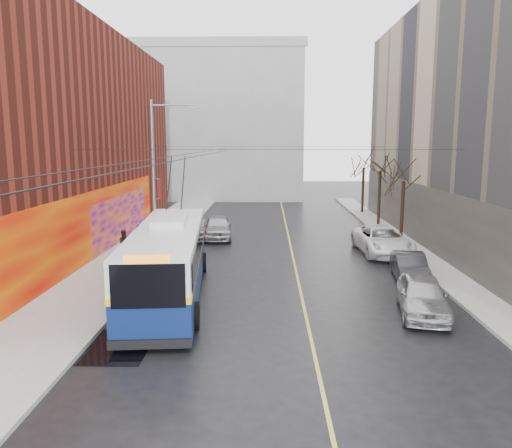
{
  "coord_description": "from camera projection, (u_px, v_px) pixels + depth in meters",
  "views": [
    {
      "loc": [
        -0.03,
        -17.29,
        6.75
      ],
      "look_at": [
        -0.61,
        7.66,
        2.64
      ],
      "focal_mm": 35.0,
      "sensor_mm": 36.0,
      "label": 1
    }
  ],
  "objects": [
    {
      "name": "puddle",
      "position": [
        120.0,
        347.0,
        16.63
      ],
      "size": [
        2.03,
        2.98,
        0.01
      ],
      "primitive_type": "cube",
      "color": "black",
      "rests_on": "ground"
    },
    {
      "name": "streetlight_pole",
      "position": [
        156.0,
        177.0,
        27.36
      ],
      "size": [
        2.65,
        0.6,
        9.0
      ],
      "color": "slate",
      "rests_on": "ground"
    },
    {
      "name": "building_left",
      "position": [
        13.0,
        138.0,
        31.18
      ],
      "size": [
        12.11,
        36.0,
        14.0
      ],
      "color": "#5B1C12",
      "rests_on": "ground"
    },
    {
      "name": "parked_car_a",
      "position": [
        422.0,
        296.0,
        19.65
      ],
      "size": [
        2.54,
        4.72,
        1.53
      ],
      "primitive_type": "imported",
      "rotation": [
        0.0,
        0.0,
        -0.17
      ],
      "color": "#A6A7AB",
      "rests_on": "ground"
    },
    {
      "name": "trolleybus",
      "position": [
        169.0,
        259.0,
        21.87
      ],
      "size": [
        3.84,
        12.81,
        6.0
      ],
      "rotation": [
        0.0,
        0.0,
        0.09
      ],
      "color": "#0A1B50",
      "rests_on": "ground"
    },
    {
      "name": "pigeons_flying",
      "position": [
        230.0,
        132.0,
        27.05
      ],
      "size": [
        3.92,
        4.58,
        1.95
      ],
      "color": "slate"
    },
    {
      "name": "pedestrian_a",
      "position": [
        140.0,
        239.0,
        29.74
      ],
      "size": [
        0.64,
        0.76,
        1.78
      ],
      "primitive_type": "imported",
      "rotation": [
        0.0,
        0.0,
        1.96
      ],
      "color": "black",
      "rests_on": "sidewalk_left"
    },
    {
      "name": "pedestrian_c",
      "position": [
        141.0,
        240.0,
        29.54
      ],
      "size": [
        1.23,
        1.22,
        1.7
      ],
      "primitive_type": "imported",
      "rotation": [
        0.0,
        0.0,
        2.38
      ],
      "color": "black",
      "rests_on": "sidewalk_left"
    },
    {
      "name": "sidewalk_right",
      "position": [
        418.0,
        255.0,
        29.77
      ],
      "size": [
        2.0,
        60.0,
        0.15
      ],
      "primitive_type": "cube",
      "color": "gray",
      "rests_on": "ground"
    },
    {
      "name": "parked_car_b",
      "position": [
        410.0,
        267.0,
        24.55
      ],
      "size": [
        1.83,
        4.2,
        1.34
      ],
      "primitive_type": "imported",
      "rotation": [
        0.0,
        0.0,
        -0.1
      ],
      "color": "#262629",
      "rests_on": "ground"
    },
    {
      "name": "building_far",
      "position": [
        219.0,
        123.0,
        61.2
      ],
      "size": [
        20.5,
        12.1,
        18.0
      ],
      "color": "gray",
      "rests_on": "ground"
    },
    {
      "name": "following_car",
      "position": [
        218.0,
        227.0,
        35.25
      ],
      "size": [
        2.31,
        4.94,
        1.63
      ],
      "primitive_type": "imported",
      "rotation": [
        0.0,
        0.0,
        0.08
      ],
      "color": "#9A9A9E",
      "rests_on": "ground"
    },
    {
      "name": "lane_line",
      "position": [
        291.0,
        249.0,
        31.92
      ],
      "size": [
        0.12,
        50.0,
        0.01
      ],
      "primitive_type": "cube",
      "color": "#BFB74C",
      "rests_on": "ground"
    },
    {
      "name": "pedestrian_b",
      "position": [
        125.0,
        245.0,
        28.42
      ],
      "size": [
        1.02,
        0.99,
        1.65
      ],
      "primitive_type": "imported",
      "rotation": [
        0.0,
        0.0,
        0.66
      ],
      "color": "black",
      "rests_on": "sidewalk_left"
    },
    {
      "name": "ground",
      "position": [
        268.0,
        330.0,
        18.15
      ],
      "size": [
        140.0,
        140.0,
        0.0
      ],
      "primitive_type": "plane",
      "color": "black",
      "rests_on": "ground"
    },
    {
      "name": "tree_far",
      "position": [
        364.0,
        159.0,
        46.7
      ],
      "size": [
        3.2,
        3.2,
        6.57
      ],
      "color": "black",
      "rests_on": "ground"
    },
    {
      "name": "catenary_wires",
      "position": [
        228.0,
        150.0,
        31.76
      ],
      "size": [
        18.0,
        60.0,
        0.22
      ],
      "color": "black"
    },
    {
      "name": "tree_near",
      "position": [
        404.0,
        169.0,
        32.92
      ],
      "size": [
        3.2,
        3.2,
        6.4
      ],
      "color": "black",
      "rests_on": "ground"
    },
    {
      "name": "sidewalk_left",
      "position": [
        136.0,
        254.0,
        30.16
      ],
      "size": [
        4.0,
        60.0,
        0.15
      ],
      "primitive_type": "cube",
      "color": "gray",
      "rests_on": "ground"
    },
    {
      "name": "parked_car_c",
      "position": [
        383.0,
        240.0,
        30.38
      ],
      "size": [
        3.09,
        6.11,
        1.66
      ],
      "primitive_type": "imported",
      "rotation": [
        0.0,
        0.0,
        0.06
      ],
      "color": "white",
      "rests_on": "ground"
    },
    {
      "name": "tree_mid",
      "position": [
        381.0,
        161.0,
        39.78
      ],
      "size": [
        3.2,
        3.2,
        6.68
      ],
      "color": "black",
      "rests_on": "ground"
    }
  ]
}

